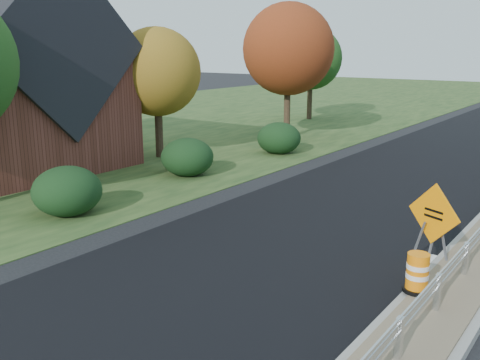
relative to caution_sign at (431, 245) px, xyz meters
The scene contains 11 objects.
grass_verge_near 26.73m from the caution_sign, 149.82° to the left, with size 30.00×120.00×0.03m, color #233E1A.
milled_overlay 13.89m from the caution_sign, 104.60° to the left, with size 7.20×120.00×0.01m, color black.
hedge_south 10.42m from the caution_sign, 165.75° to the right, with size 2.09×2.09×1.52m, color black.
hedge_mid 11.15m from the caution_sign, 162.04° to the left, with size 2.09×2.09×1.52m, color black.
hedge_north 13.82m from the caution_sign, 136.95° to the left, with size 2.09×2.09×1.52m, color black.
tree_near_yellow 15.49m from the caution_sign, 158.92° to the left, with size 3.96×3.96×5.88m.
tree_near_red 18.60m from the caution_sign, 132.01° to the left, with size 4.95×4.95×7.35m.
tree_near_back 26.48m from the caution_sign, 125.16° to the left, with size 4.29×4.29×6.37m.
brick_house 18.36m from the caution_sign, behind, with size 9.40×7.07×8.54m.
caution_sign is the anchor object (origin of this frame).
barrel_median_near 2.07m from the caution_sign, 80.26° to the right, with size 0.54×0.54×0.80m.
Camera 1 is at (2.41, -15.48, 4.97)m, focal length 40.00 mm.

